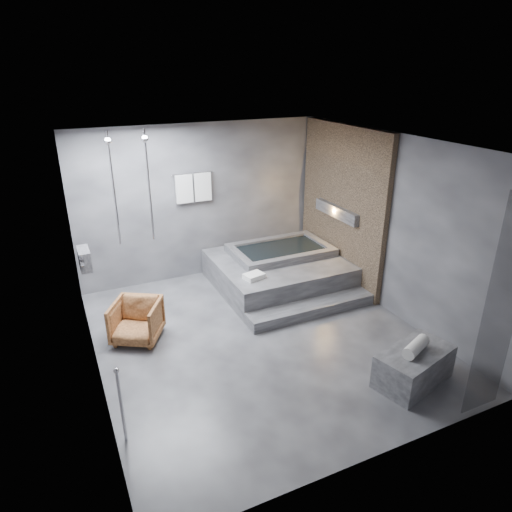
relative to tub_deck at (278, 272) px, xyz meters
name	(u,v)px	position (x,y,z in m)	size (l,w,h in m)	color
room	(278,217)	(-0.65, -1.21, 1.48)	(5.00, 5.04, 2.82)	#2D2E30
tub_deck	(278,272)	(0.00, 0.00, 0.00)	(2.20, 2.00, 0.50)	#333335
tub_step	(312,309)	(0.00, -1.18, -0.16)	(2.20, 0.36, 0.18)	#333335
concrete_bench	(414,366)	(0.26, -3.18, -0.02)	(1.00, 0.55, 0.45)	#363739
driftwood_chair	(137,321)	(-2.68, -0.75, 0.05)	(0.65, 0.67, 0.61)	#4F2A13
rolled_towel	(416,347)	(0.23, -3.19, 0.28)	(0.16, 0.16, 0.44)	silver
deck_towel	(254,276)	(-0.73, -0.55, 0.29)	(0.31, 0.23, 0.08)	white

